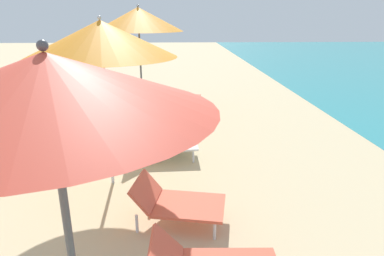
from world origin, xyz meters
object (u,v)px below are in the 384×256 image
Objects in this scene: umbrella_third at (101,39)px; lounger_third_inland at (176,202)px; umbrella_farthest at (138,19)px; beach_ball at (103,129)px; umbrella_second at (48,84)px; lounger_third_shoreside at (160,143)px; cooler_box at (72,126)px; lounger_farthest_shoreside at (179,95)px.

lounger_third_inland is at bearing -48.10° from umbrella_third.
umbrella_farthest is (0.11, 4.22, 0.25)m from umbrella_third.
umbrella_second is at bearing -79.38° from beach_ball.
lounger_third_shoreside is 2.68m from cooler_box.
lounger_farthest_shoreside is (0.75, 8.91, -2.10)m from umbrella_second.
lounger_third_shoreside is at bearing -35.46° from cooler_box.
umbrella_third is 3.67m from cooler_box.
lounger_third_shoreside is at bearing 85.86° from umbrella_second.
beach_ball is (-0.67, 2.51, -2.25)m from umbrella_third.
umbrella_second is 6.63m from cooler_box.
umbrella_second is at bearing -81.95° from lounger_farthest_shoreside.
umbrella_second is 4.89m from lounger_third_shoreside.
umbrella_farthest reaches higher than umbrella_third.
cooler_box is (-1.42, 2.59, -2.18)m from umbrella_third.
umbrella_farthest reaches higher than lounger_farthest_shoreside.
umbrella_third is at bearing -61.15° from cooler_box.
lounger_farthest_shoreside reaches higher than beach_ball.
beach_ball is at bearing -108.90° from lounger_farthest_shoreside.
umbrella_farthest is at bearing -116.79° from lounger_farthest_shoreside.
lounger_third_shoreside is 2.92× the size of cooler_box.
lounger_third_inland is 4.56m from cooler_box.
umbrella_farthest is 3.30m from cooler_box.
cooler_box reaches higher than beach_ball.
umbrella_third is 1.94× the size of lounger_farthest_shoreside.
lounger_third_shoreside is at bearing -78.58° from umbrella_farthest.
umbrella_third is at bearing 142.82° from lounger_third_inland.
umbrella_second is 6.41m from beach_ball.
lounger_farthest_shoreside is at bearing 100.05° from lounger_third_inland.
umbrella_second reaches higher than beach_ball.
umbrella_second is 1.96× the size of lounger_third_inland.
lounger_farthest_shoreside is at bearing 77.82° from umbrella_third.
umbrella_second is at bearing -72.72° from cooler_box.
beach_ball is at bearing -5.76° from cooler_box.
lounger_third_shoreside is 0.48× the size of umbrella_farthest.
umbrella_second is at bearing -95.97° from lounger_third_shoreside.
umbrella_farthest is 2.15× the size of lounger_farthest_shoreside.
lounger_farthest_shoreside is at bearing 85.17° from umbrella_second.
lounger_farthest_shoreside is at bearing 58.22° from beach_ball.
cooler_box is at bearing 174.24° from beach_ball.
beach_ball is (-0.78, -1.71, -2.50)m from umbrella_farthest.
lounger_third_shoreside is (0.32, 4.43, -2.04)m from umbrella_second.
lounger_third_shoreside is 4.50m from lounger_farthest_shoreside.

